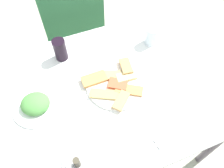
{
  "coord_description": "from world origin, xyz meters",
  "views": [
    {
      "loc": [
        -0.21,
        -0.56,
        1.69
      ],
      "look_at": [
        0.02,
        0.01,
        0.77
      ],
      "focal_mm": 36.99,
      "sensor_mm": 36.0,
      "label": 1
    }
  ],
  "objects_px": {
    "salad_plate_greens": "(36,104)",
    "spoon": "(173,131)",
    "dining_table": "(109,97)",
    "dining_chair": "(74,26)",
    "fork": "(177,138)",
    "drinking_glass": "(151,36)",
    "soda_can": "(60,50)",
    "condiment_caddy": "(74,165)",
    "paper_napkin": "(175,135)",
    "pide_platter": "(116,83)"
  },
  "relations": [
    {
      "from": "pide_platter",
      "to": "paper_napkin",
      "type": "distance_m",
      "value": 0.36
    },
    {
      "from": "condiment_caddy",
      "to": "drinking_glass",
      "type": "bearing_deg",
      "value": 40.08
    },
    {
      "from": "dining_table",
      "to": "salad_plate_greens",
      "type": "bearing_deg",
      "value": 174.16
    },
    {
      "from": "pide_platter",
      "to": "paper_napkin",
      "type": "xyz_separation_m",
      "value": [
        0.14,
        -0.33,
        -0.01
      ]
    },
    {
      "from": "spoon",
      "to": "pide_platter",
      "type": "bearing_deg",
      "value": 105.84
    },
    {
      "from": "drinking_glass",
      "to": "paper_napkin",
      "type": "bearing_deg",
      "value": -105.51
    },
    {
      "from": "fork",
      "to": "condiment_caddy",
      "type": "relative_size",
      "value": 1.67
    },
    {
      "from": "soda_can",
      "to": "condiment_caddy",
      "type": "xyz_separation_m",
      "value": [
        -0.1,
        -0.57,
        -0.04
      ]
    },
    {
      "from": "salad_plate_greens",
      "to": "paper_napkin",
      "type": "distance_m",
      "value": 0.63
    },
    {
      "from": "spoon",
      "to": "condiment_caddy",
      "type": "distance_m",
      "value": 0.44
    },
    {
      "from": "soda_can",
      "to": "paper_napkin",
      "type": "distance_m",
      "value": 0.69
    },
    {
      "from": "salad_plate_greens",
      "to": "paper_napkin",
      "type": "relative_size",
      "value": 1.63
    },
    {
      "from": "salad_plate_greens",
      "to": "spoon",
      "type": "xyz_separation_m",
      "value": [
        0.52,
        -0.34,
        -0.02
      ]
    },
    {
      "from": "dining_chair",
      "to": "fork",
      "type": "distance_m",
      "value": 1.12
    },
    {
      "from": "dining_table",
      "to": "spoon",
      "type": "xyz_separation_m",
      "value": [
        0.18,
        -0.3,
        0.08
      ]
    },
    {
      "from": "drinking_glass",
      "to": "fork",
      "type": "relative_size",
      "value": 0.55
    },
    {
      "from": "dining_table",
      "to": "soda_can",
      "type": "bearing_deg",
      "value": 119.6
    },
    {
      "from": "condiment_caddy",
      "to": "paper_napkin",
      "type": "bearing_deg",
      "value": -3.98
    },
    {
      "from": "drinking_glass",
      "to": "condiment_caddy",
      "type": "xyz_separation_m",
      "value": [
        -0.59,
        -0.49,
        -0.03
      ]
    },
    {
      "from": "dining_chair",
      "to": "spoon",
      "type": "relative_size",
      "value": 4.61
    },
    {
      "from": "drinking_glass",
      "to": "paper_napkin",
      "type": "distance_m",
      "value": 0.55
    },
    {
      "from": "dining_table",
      "to": "fork",
      "type": "bearing_deg",
      "value": -62.05
    },
    {
      "from": "drinking_glass",
      "to": "salad_plate_greens",
      "type": "bearing_deg",
      "value": -165.87
    },
    {
      "from": "soda_can",
      "to": "fork",
      "type": "distance_m",
      "value": 0.71
    },
    {
      "from": "paper_napkin",
      "to": "dining_table",
      "type": "bearing_deg",
      "value": 119.27
    },
    {
      "from": "dining_table",
      "to": "paper_napkin",
      "type": "relative_size",
      "value": 8.86
    },
    {
      "from": "salad_plate_greens",
      "to": "fork",
      "type": "xyz_separation_m",
      "value": [
        0.52,
        -0.37,
        -0.02
      ]
    },
    {
      "from": "soda_can",
      "to": "fork",
      "type": "bearing_deg",
      "value": -61.29
    },
    {
      "from": "dining_chair",
      "to": "condiment_caddy",
      "type": "height_order",
      "value": "dining_chair"
    },
    {
      "from": "dining_table",
      "to": "salad_plate_greens",
      "type": "relative_size",
      "value": 5.43
    },
    {
      "from": "condiment_caddy",
      "to": "spoon",
      "type": "bearing_deg",
      "value": -1.65
    },
    {
      "from": "dining_table",
      "to": "condiment_caddy",
      "type": "relative_size",
      "value": 10.9
    },
    {
      "from": "condiment_caddy",
      "to": "dining_table",
      "type": "bearing_deg",
      "value": 47.88
    },
    {
      "from": "dining_chair",
      "to": "soda_can",
      "type": "height_order",
      "value": "dining_chair"
    },
    {
      "from": "salad_plate_greens",
      "to": "paper_napkin",
      "type": "height_order",
      "value": "salad_plate_greens"
    },
    {
      "from": "dining_table",
      "to": "spoon",
      "type": "height_order",
      "value": "spoon"
    },
    {
      "from": "dining_chair",
      "to": "paper_napkin",
      "type": "relative_size",
      "value": 6.56
    },
    {
      "from": "pide_platter",
      "to": "fork",
      "type": "bearing_deg",
      "value": -68.37
    },
    {
      "from": "dining_table",
      "to": "drinking_glass",
      "type": "bearing_deg",
      "value": 32.15
    },
    {
      "from": "pide_platter",
      "to": "salad_plate_greens",
      "type": "height_order",
      "value": "salad_plate_greens"
    },
    {
      "from": "soda_can",
      "to": "condiment_caddy",
      "type": "height_order",
      "value": "soda_can"
    },
    {
      "from": "dining_chair",
      "to": "paper_napkin",
      "type": "bearing_deg",
      "value": -80.87
    },
    {
      "from": "dining_chair",
      "to": "drinking_glass",
      "type": "distance_m",
      "value": 0.69
    },
    {
      "from": "soda_can",
      "to": "paper_napkin",
      "type": "relative_size",
      "value": 0.89
    },
    {
      "from": "salad_plate_greens",
      "to": "spoon",
      "type": "bearing_deg",
      "value": -32.7
    },
    {
      "from": "dining_table",
      "to": "spoon",
      "type": "relative_size",
      "value": 6.22
    },
    {
      "from": "dining_chair",
      "to": "soda_can",
      "type": "xyz_separation_m",
      "value": [
        -0.17,
        -0.46,
        0.3
      ]
    },
    {
      "from": "paper_napkin",
      "to": "spoon",
      "type": "distance_m",
      "value": 0.02
    },
    {
      "from": "dining_chair",
      "to": "drinking_glass",
      "type": "relative_size",
      "value": 8.76
    },
    {
      "from": "condiment_caddy",
      "to": "pide_platter",
      "type": "bearing_deg",
      "value": 45.07
    }
  ]
}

